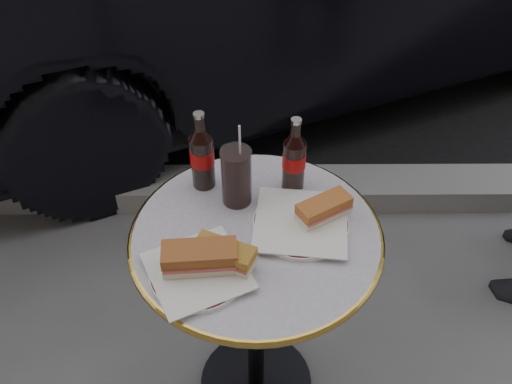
{
  "coord_description": "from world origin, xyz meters",
  "views": [
    {
      "loc": [
        -0.01,
        -0.95,
        1.74
      ],
      "look_at": [
        0.0,
        0.05,
        0.82
      ],
      "focal_mm": 40.0,
      "sensor_mm": 36.0,
      "label": 1
    }
  ],
  "objects_px": {
    "cola_bottle_left": "(202,150)",
    "bistro_table": "(256,320)",
    "plate_left": "(198,273)",
    "cola_glass": "(236,176)",
    "plate_right": "(301,224)",
    "cola_bottle_right": "(294,154)"
  },
  "relations": [
    {
      "from": "cola_bottle_left",
      "to": "bistro_table",
      "type": "bearing_deg",
      "value": -52.52
    },
    {
      "from": "bistro_table",
      "to": "plate_left",
      "type": "xyz_separation_m",
      "value": [
        -0.13,
        -0.13,
        0.37
      ]
    },
    {
      "from": "plate_left",
      "to": "cola_glass",
      "type": "height_order",
      "value": "cola_glass"
    },
    {
      "from": "plate_right",
      "to": "cola_glass",
      "type": "xyz_separation_m",
      "value": [
        -0.16,
        0.09,
        0.07
      ]
    },
    {
      "from": "plate_left",
      "to": "bistro_table",
      "type": "bearing_deg",
      "value": 44.53
    },
    {
      "from": "bistro_table",
      "to": "cola_glass",
      "type": "relative_size",
      "value": 4.56
    },
    {
      "from": "bistro_table",
      "to": "cola_bottle_right",
      "type": "xyz_separation_m",
      "value": [
        0.1,
        0.17,
        0.47
      ]
    },
    {
      "from": "plate_left",
      "to": "cola_glass",
      "type": "xyz_separation_m",
      "value": [
        0.08,
        0.25,
        0.07
      ]
    },
    {
      "from": "bistro_table",
      "to": "plate_left",
      "type": "relative_size",
      "value": 3.35
    },
    {
      "from": "bistro_table",
      "to": "cola_bottle_left",
      "type": "relative_size",
      "value": 3.24
    },
    {
      "from": "cola_bottle_right",
      "to": "cola_glass",
      "type": "distance_m",
      "value": 0.16
    },
    {
      "from": "cola_bottle_left",
      "to": "cola_bottle_right",
      "type": "bearing_deg",
      "value": -2.97
    },
    {
      "from": "bistro_table",
      "to": "plate_right",
      "type": "relative_size",
      "value": 3.1
    },
    {
      "from": "bistro_table",
      "to": "cola_bottle_right",
      "type": "relative_size",
      "value": 3.38
    },
    {
      "from": "plate_right",
      "to": "cola_glass",
      "type": "distance_m",
      "value": 0.2
    },
    {
      "from": "plate_right",
      "to": "cola_glass",
      "type": "relative_size",
      "value": 1.47
    },
    {
      "from": "bistro_table",
      "to": "plate_right",
      "type": "bearing_deg",
      "value": 11.3
    },
    {
      "from": "cola_bottle_right",
      "to": "cola_glass",
      "type": "relative_size",
      "value": 1.35
    },
    {
      "from": "bistro_table",
      "to": "cola_bottle_right",
      "type": "distance_m",
      "value": 0.51
    },
    {
      "from": "cola_glass",
      "to": "bistro_table",
      "type": "bearing_deg",
      "value": -67.29
    },
    {
      "from": "bistro_table",
      "to": "cola_bottle_right",
      "type": "bearing_deg",
      "value": 59.66
    },
    {
      "from": "cola_bottle_right",
      "to": "plate_left",
      "type": "bearing_deg",
      "value": -127.76
    }
  ]
}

